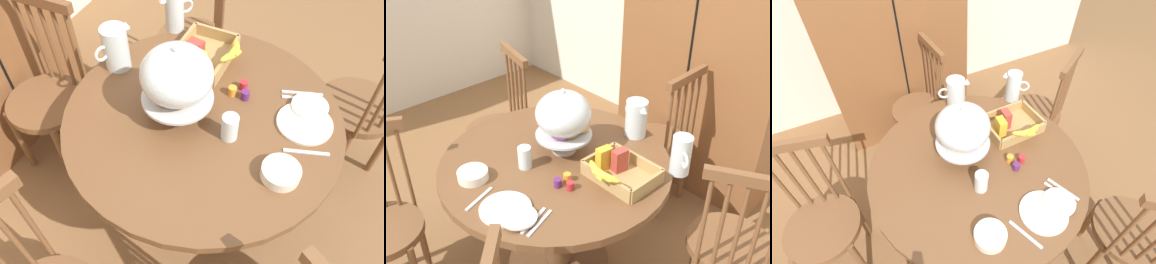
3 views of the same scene
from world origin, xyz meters
The scene contains 19 objects.
ground_plane centered at (0.00, 0.00, 0.00)m, with size 10.00×10.00×0.00m, color brown.
dining_table centered at (-0.02, 0.12, 0.51)m, with size 1.13×1.13×0.74m.
windsor_chair_near_window centered at (-0.02, 0.98, 0.45)m, with size 0.40×0.40×0.97m.
windsor_chair_far_side centered at (0.59, -0.49, 0.45)m, with size 0.47×0.47×0.97m.
windsor_chair_host_seat centered at (0.75, 0.51, 0.45)m, with size 0.45×0.45×0.97m.
pastry_stand_with_dome centered at (-0.06, 0.21, 0.94)m, with size 0.28×0.28×0.34m.
orange_juice_pitcher centered at (0.09, 0.58, 0.83)m, with size 0.19×0.11×0.20m.
milk_pitcher centered at (0.45, 0.48, 0.83)m, with size 0.15×0.13×0.19m.
cereal_basket centered at (0.27, 0.24, 0.78)m, with size 0.32×0.30×0.12m.
china_plate_large centered at (0.11, -0.26, 0.75)m, with size 0.22×0.22×0.01m, color white.
china_plate_small centered at (0.20, -0.26, 0.76)m, with size 0.15×0.15×0.01m, color white.
cereal_bowl centered at (-0.17, -0.25, 0.76)m, with size 0.14×0.14×0.04m, color white.
drinking_glass centered at (-0.08, -0.02, 0.80)m, with size 0.06×0.06×0.11m, color silver.
jam_jar_strawberry centered at (0.19, 0.03, 0.76)m, with size 0.04×0.04×0.04m, color #B7282D.
jam_jar_apricot centered at (0.14, 0.06, 0.76)m, with size 0.04×0.04×0.04m, color orange.
jam_jar_grape centered at (0.14, 0.00, 0.76)m, with size 0.04×0.04×0.04m, color #5B2366.
table_knife centered at (0.24, -0.22, 0.74)m, with size 0.17×0.01×0.01m, color silver.
dinner_fork centered at (0.27, -0.21, 0.74)m, with size 0.17×0.01×0.01m, color silver.
soup_spoon centered at (-0.03, -0.31, 0.74)m, with size 0.17×0.01×0.01m, color silver.
Camera 1 is at (-0.99, -0.29, 1.92)m, focal length 36.72 mm.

